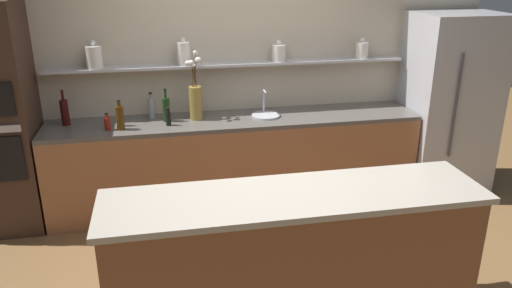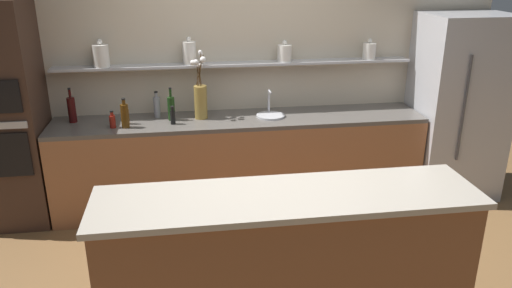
# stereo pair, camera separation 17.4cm
# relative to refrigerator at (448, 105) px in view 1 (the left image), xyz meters

# --- Properties ---
(ground_plane) EXTENTS (12.00, 12.00, 0.00)m
(ground_plane) POSITION_rel_refrigerator_xyz_m (-2.18, -1.20, -0.94)
(ground_plane) COLOR brown
(back_wall_unit) EXTENTS (5.20, 0.28, 2.60)m
(back_wall_unit) POSITION_rel_refrigerator_xyz_m (-2.18, 0.40, 0.36)
(back_wall_unit) COLOR beige
(back_wall_unit) RESTS_ON ground_plane
(back_counter_unit) EXTENTS (3.61, 0.62, 0.92)m
(back_counter_unit) POSITION_rel_refrigerator_xyz_m (-2.25, 0.04, -0.48)
(back_counter_unit) COLOR #99603D
(back_counter_unit) RESTS_ON ground_plane
(island_counter) EXTENTS (2.41, 0.61, 1.02)m
(island_counter) POSITION_rel_refrigerator_xyz_m (-2.18, -1.87, -0.43)
(island_counter) COLOR brown
(island_counter) RESTS_ON ground_plane
(refrigerator) EXTENTS (0.85, 0.73, 1.88)m
(refrigerator) POSITION_rel_refrigerator_xyz_m (0.00, 0.00, 0.00)
(refrigerator) COLOR #B7B7BC
(refrigerator) RESTS_ON ground_plane
(flower_vase) EXTENTS (0.15, 0.14, 0.65)m
(flower_vase) POSITION_rel_refrigerator_xyz_m (-2.62, 0.10, 0.19)
(flower_vase) COLOR olive
(flower_vase) RESTS_ON back_counter_unit
(sink_fixture) EXTENTS (0.28, 0.28, 0.25)m
(sink_fixture) POSITION_rel_refrigerator_xyz_m (-1.95, 0.05, 0.00)
(sink_fixture) COLOR #B7B7BC
(sink_fixture) RESTS_ON back_counter_unit
(bottle_spirit_0) EXTENTS (0.06, 0.06, 0.26)m
(bottle_spirit_0) POSITION_rel_refrigerator_xyz_m (-3.04, 0.19, 0.09)
(bottle_spirit_0) COLOR gray
(bottle_spirit_0) RESTS_ON back_counter_unit
(bottle_wine_1) EXTENTS (0.07, 0.07, 0.32)m
(bottle_wine_1) POSITION_rel_refrigerator_xyz_m (-2.90, 0.08, 0.10)
(bottle_wine_1) COLOR #193814
(bottle_wine_1) RESTS_ON back_counter_unit
(bottle_sauce_2) EXTENTS (0.06, 0.06, 0.16)m
(bottle_sauce_2) POSITION_rel_refrigerator_xyz_m (-3.44, -0.08, 0.04)
(bottle_sauce_2) COLOR maroon
(bottle_sauce_2) RESTS_ON back_counter_unit
(bottle_sauce_3) EXTENTS (0.05, 0.05, 0.17)m
(bottle_sauce_3) POSITION_rel_refrigerator_xyz_m (-2.89, -0.05, 0.05)
(bottle_sauce_3) COLOR black
(bottle_sauce_3) RESTS_ON back_counter_unit
(bottle_spirit_4) EXTENTS (0.07, 0.07, 0.28)m
(bottle_spirit_4) POSITION_rel_refrigerator_xyz_m (-3.32, -0.09, 0.09)
(bottle_spirit_4) COLOR #4C2D0C
(bottle_spirit_4) RESTS_ON back_counter_unit
(bottle_sauce_5) EXTENTS (0.05, 0.05, 0.19)m
(bottle_sauce_5) POSITION_rel_refrigerator_xyz_m (-3.32, 0.02, 0.06)
(bottle_sauce_5) COLOR #9E4C0A
(bottle_sauce_5) RESTS_ON back_counter_unit
(bottle_wine_6) EXTENTS (0.07, 0.07, 0.33)m
(bottle_wine_6) POSITION_rel_refrigerator_xyz_m (-3.83, 0.15, 0.10)
(bottle_wine_6) COLOR #380C0C
(bottle_wine_6) RESTS_ON back_counter_unit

